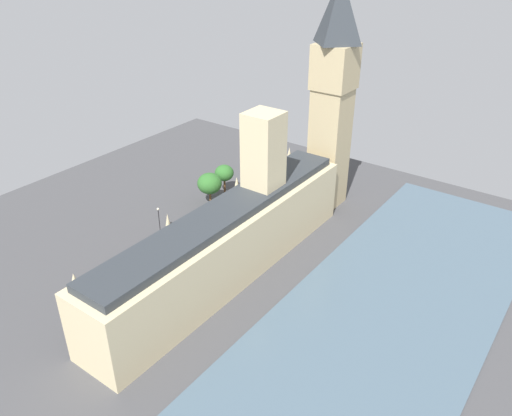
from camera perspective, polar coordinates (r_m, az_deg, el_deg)
name	(u,v)px	position (r m, az deg, el deg)	size (l,w,h in m)	color
ground_plane	(221,270)	(106.55, -3.98, -6.98)	(138.21, 138.21, 0.00)	#424244
river_thames	(369,336)	(93.06, 12.61, -13.92)	(35.62, 124.39, 0.25)	#475B6B
parliament_building	(231,236)	(101.63, -2.79, -3.18)	(11.86, 68.21, 31.16)	#CCBA8E
clock_tower	(333,93)	(122.57, 8.66, 12.63)	(8.96, 8.96, 55.39)	tan
car_blue_leading	(228,224)	(120.46, -3.19, -1.82)	(2.17, 4.26, 1.74)	navy
double_decker_bus_corner	(170,252)	(108.78, -9.65, -4.85)	(2.77, 10.53, 4.75)	red
car_black_by_river_gate	(132,286)	(103.50, -13.73, -8.50)	(2.00, 4.33, 1.74)	black
pedestrian_opposite_hall	(140,296)	(100.82, -12.90, -9.63)	(0.57, 0.65, 1.63)	#336B60
pedestrian_kerbside	(106,317)	(97.69, -16.52, -11.63)	(0.68, 0.69, 1.67)	#336B60
pedestrian_trailing	(209,247)	(112.89, -5.30, -4.34)	(0.61, 0.63, 1.50)	#336B60
plane_tree_far_end	(210,183)	(128.47, -5.24, 2.76)	(6.22, 6.22, 8.67)	brown
plane_tree_under_trees	(224,173)	(133.61, -3.60, 3.94)	(5.00, 5.00, 8.26)	brown
street_lamp_midblock	(159,216)	(117.96, -10.89, -0.90)	(0.56, 0.56, 6.86)	black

